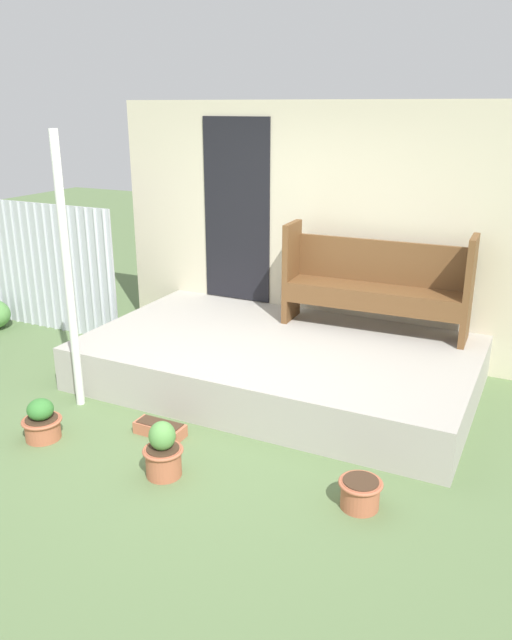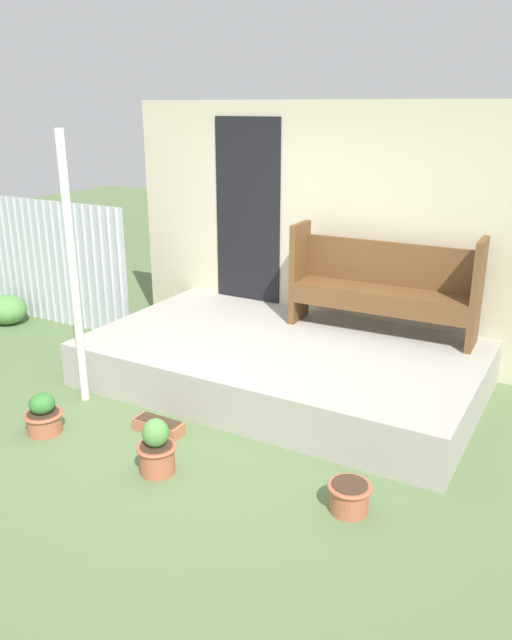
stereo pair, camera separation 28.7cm
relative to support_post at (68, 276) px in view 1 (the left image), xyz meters
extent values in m
plane|color=#5B7547|center=(1.25, 0.12, -1.19)|extent=(24.00, 24.00, 0.00)
cube|color=#A8A399|center=(1.42, 1.18, -0.98)|extent=(3.61, 2.13, 0.43)
cube|color=beige|center=(1.42, 2.28, 0.11)|extent=(4.81, 0.06, 2.60)
cube|color=black|center=(0.43, 2.24, 0.25)|extent=(0.80, 0.02, 2.00)
cube|color=#ADB2B7|center=(-2.17, 1.43, -0.44)|extent=(2.97, 0.02, 1.50)
cylinder|color=silver|center=(-2.36, 1.41, -0.44)|extent=(0.04, 0.04, 1.50)
cylinder|color=silver|center=(-2.24, 1.41, -0.44)|extent=(0.04, 0.04, 1.50)
cylinder|color=silver|center=(-2.11, 1.41, -0.44)|extent=(0.04, 0.04, 1.50)
cylinder|color=silver|center=(-1.99, 1.41, -0.44)|extent=(0.04, 0.04, 1.50)
cylinder|color=silver|center=(-1.86, 1.41, -0.44)|extent=(0.04, 0.04, 1.50)
cylinder|color=silver|center=(-1.74, 1.41, -0.44)|extent=(0.04, 0.04, 1.50)
cylinder|color=silver|center=(-1.62, 1.41, -0.44)|extent=(0.04, 0.04, 1.50)
cylinder|color=silver|center=(-1.49, 1.41, -0.44)|extent=(0.04, 0.04, 1.50)
cylinder|color=silver|center=(-1.37, 1.41, -0.44)|extent=(0.04, 0.04, 1.50)
cylinder|color=silver|center=(-1.25, 1.41, -0.44)|extent=(0.04, 0.04, 1.50)
cylinder|color=silver|center=(-1.12, 1.41, -0.44)|extent=(0.04, 0.04, 1.50)
cylinder|color=silver|center=(-1.00, 1.41, -0.44)|extent=(0.04, 0.04, 1.50)
cylinder|color=silver|center=(-0.87, 1.41, -0.44)|extent=(0.04, 0.04, 1.50)
cylinder|color=silver|center=(-0.75, 1.41, -0.44)|extent=(0.04, 0.04, 1.50)
cylinder|color=white|center=(0.00, 0.00, 0.00)|extent=(0.07, 0.07, 2.38)
cube|color=brown|center=(1.25, 1.87, -0.26)|extent=(0.07, 0.40, 1.01)
cube|color=brown|center=(2.99, 1.94, -0.26)|extent=(0.07, 0.40, 1.01)
cube|color=brown|center=(2.12, 1.91, -0.34)|extent=(1.70, 0.46, 0.04)
cube|color=brown|center=(2.12, 1.72, -0.44)|extent=(1.68, 0.09, 0.16)
cube|color=brown|center=(2.11, 2.09, -0.11)|extent=(1.68, 0.10, 0.43)
cylinder|color=#B26042|center=(0.15, -0.62, -1.10)|extent=(0.28, 0.28, 0.17)
torus|color=#B26042|center=(0.15, -0.62, -1.03)|extent=(0.32, 0.32, 0.02)
cylinder|color=#422D1E|center=(0.15, -0.62, -1.01)|extent=(0.26, 0.26, 0.01)
ellipsoid|color=#387A33|center=(0.15, -0.62, -0.93)|extent=(0.21, 0.21, 0.17)
cylinder|color=#B26042|center=(1.33, -0.63, -1.08)|extent=(0.26, 0.26, 0.22)
torus|color=#B26042|center=(1.33, -0.63, -0.98)|extent=(0.30, 0.30, 0.02)
cylinder|color=#422D1E|center=(1.33, -0.63, -0.97)|extent=(0.24, 0.24, 0.01)
ellipsoid|color=#599347|center=(1.33, -0.63, -0.87)|extent=(0.19, 0.19, 0.21)
cylinder|color=#B26042|center=(2.71, -0.37, -1.09)|extent=(0.26, 0.26, 0.20)
torus|color=#B26042|center=(2.71, -0.37, -1.00)|extent=(0.30, 0.30, 0.02)
cylinder|color=#422D1E|center=(2.71, -0.37, -0.99)|extent=(0.24, 0.24, 0.01)
cube|color=#B76647|center=(0.97, -0.15, -1.14)|extent=(0.43, 0.16, 0.10)
cube|color=#422D1E|center=(0.97, -0.15, -1.08)|extent=(0.38, 0.14, 0.01)
camera|label=1|loc=(3.65, -3.85, 1.36)|focal=35.00mm
camera|label=2|loc=(3.90, -3.72, 1.36)|focal=35.00mm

